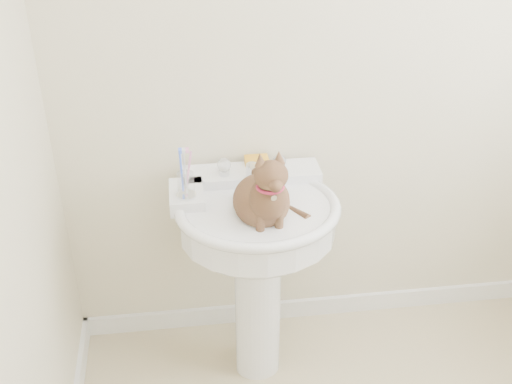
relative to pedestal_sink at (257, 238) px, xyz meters
name	(u,v)px	position (x,y,z in m)	size (l,w,h in m)	color
wall_back	(347,51)	(0.37, 0.29, 0.59)	(2.20, 0.00, 2.50)	beige
baseboard_back	(328,305)	(0.37, 0.28, -0.61)	(2.20, 0.02, 0.09)	white
pedestal_sink	(257,238)	(0.00, 0.00, 0.00)	(0.61, 0.60, 0.84)	white
faucet	(252,166)	(0.00, 0.15, 0.22)	(0.28, 0.12, 0.14)	silver
soap_bar	(257,161)	(0.03, 0.24, 0.19)	(0.09, 0.06, 0.03)	orange
toothbrush_cup	(186,184)	(-0.25, 0.04, 0.23)	(0.07, 0.07, 0.18)	silver
cat	(264,198)	(0.01, -0.08, 0.22)	(0.22, 0.27, 0.40)	brown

